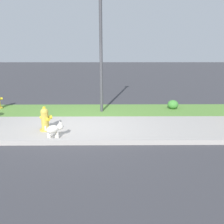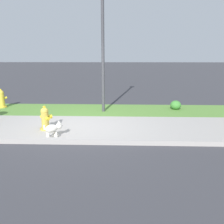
% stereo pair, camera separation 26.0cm
% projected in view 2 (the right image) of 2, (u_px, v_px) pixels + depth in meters
% --- Properties ---
extents(ground_plane, '(120.00, 120.00, 0.00)m').
position_uv_depth(ground_plane, '(78.00, 127.00, 6.40)').
color(ground_plane, '#38383D').
extents(sidewalk_pavement, '(18.00, 2.28, 0.01)m').
position_uv_depth(sidewalk_pavement, '(78.00, 127.00, 6.40)').
color(sidewalk_pavement, '#9E9993').
rests_on(sidewalk_pavement, ground).
extents(grass_verge, '(18.00, 1.90, 0.01)m').
position_uv_depth(grass_verge, '(88.00, 110.00, 8.42)').
color(grass_verge, '#568438').
rests_on(grass_verge, ground).
extents(street_curb, '(18.00, 0.16, 0.12)m').
position_uv_depth(street_curb, '(68.00, 141.00, 5.20)').
color(street_curb, '#9E9993').
rests_on(street_curb, ground).
extents(fire_hydrant_at_driveway, '(0.37, 0.37, 0.75)m').
position_uv_depth(fire_hydrant_at_driveway, '(2.00, 99.00, 8.70)').
color(fire_hydrant_at_driveway, gold).
rests_on(fire_hydrant_at_driveway, ground).
extents(fire_hydrant_mid_block, '(0.35, 0.35, 0.68)m').
position_uv_depth(fire_hydrant_mid_block, '(45.00, 119.00, 6.11)').
color(fire_hydrant_mid_block, gold).
rests_on(fire_hydrant_mid_block, ground).
extents(small_white_dog, '(0.43, 0.36, 0.43)m').
position_uv_depth(small_white_dog, '(53.00, 128.00, 5.50)').
color(small_white_dog, silver).
rests_on(small_white_dog, ground).
extents(street_lamp, '(0.32, 0.32, 4.84)m').
position_uv_depth(street_lamp, '(103.00, 21.00, 7.39)').
color(street_lamp, '#3D3D42').
rests_on(street_lamp, ground).
extents(shrub_bush_mid_verge, '(0.41, 0.41, 0.35)m').
position_uv_depth(shrub_bush_mid_verge, '(176.00, 105.00, 8.43)').
color(shrub_bush_mid_verge, '#3D7F33').
rests_on(shrub_bush_mid_verge, ground).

